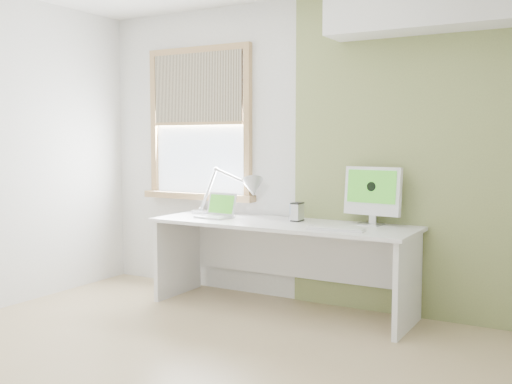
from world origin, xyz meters
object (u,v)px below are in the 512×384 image
Objects in this scene: imac at (373,192)px; desk_lamp at (243,190)px; desk at (285,245)px; external_drive at (297,212)px; laptop at (217,211)px.

desk_lamp is at bearing -179.41° from imac.
desk is 0.84m from imac.
desk_lamp reaches higher than external_drive.
desk is 0.67m from desk_lamp.
external_drive is at bearing 40.49° from desk.
imac reaches higher than external_drive.
desk is at bearing -17.54° from desk_lamp.
external_drive is 0.33× the size of imac.
external_drive is at bearing -170.70° from imac.
desk is 4.66× the size of imac.
laptop is 0.67× the size of imac.
desk is 0.67m from laptop.
external_drive is 0.64m from imac.
desk_lamp is 0.60m from external_drive.
imac is (0.61, 0.10, 0.18)m from external_drive.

